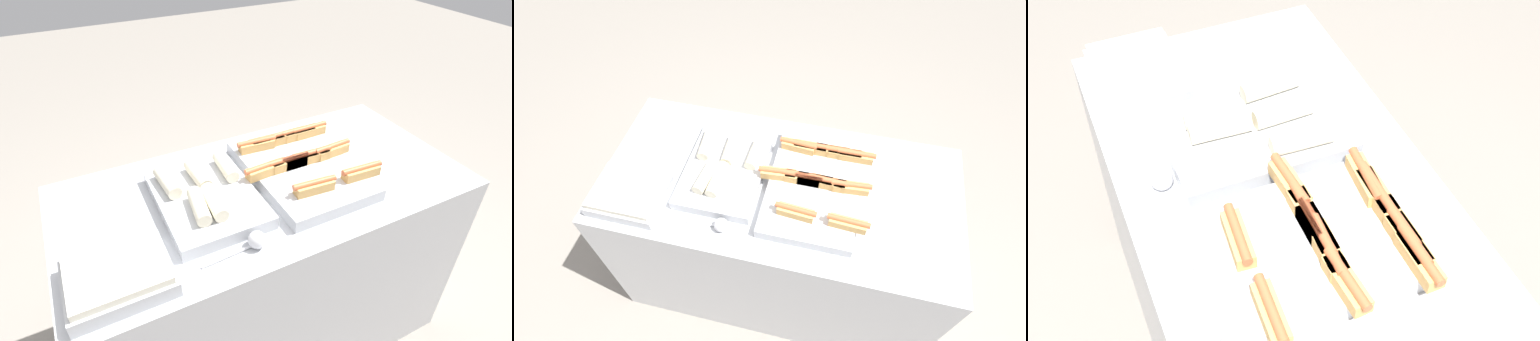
# 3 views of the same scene
# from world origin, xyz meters

# --- Properties ---
(ground_plane) EXTENTS (12.00, 12.00, 0.00)m
(ground_plane) POSITION_xyz_m (0.00, 0.00, 0.00)
(ground_plane) COLOR gray
(counter) EXTENTS (1.53, 0.75, 0.90)m
(counter) POSITION_xyz_m (0.00, 0.00, 0.45)
(counter) COLOR #B7BABF
(counter) RESTS_ON ground_plane
(tray_hotdogs) EXTENTS (0.47, 0.55, 0.10)m
(tray_hotdogs) POSITION_xyz_m (0.15, 0.01, 0.93)
(tray_hotdogs) COLOR #B7BABF
(tray_hotdogs) RESTS_ON counter
(tray_wraps) EXTENTS (0.33, 0.46, 0.10)m
(tray_wraps) POSITION_xyz_m (-0.24, 0.00, 0.93)
(tray_wraps) COLOR #B7BABF
(tray_wraps) RESTS_ON counter
(tray_side_front) EXTENTS (0.29, 0.24, 0.07)m
(tray_side_front) POSITION_xyz_m (-0.58, -0.22, 0.93)
(tray_side_front) COLOR #B7BABF
(tray_side_front) RESTS_ON counter
(serving_spoon_near) EXTENTS (0.21, 0.06, 0.06)m
(serving_spoon_near) POSITION_xyz_m (-0.18, -0.27, 0.92)
(serving_spoon_near) COLOR silver
(serving_spoon_near) RESTS_ON counter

